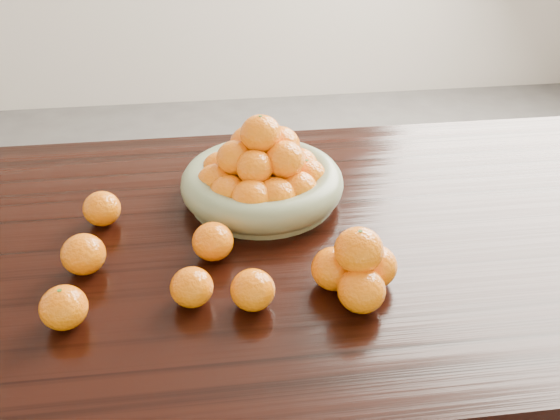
{
  "coord_description": "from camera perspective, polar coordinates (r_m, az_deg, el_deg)",
  "views": [
    {
      "loc": [
        -0.14,
        -1.07,
        1.52
      ],
      "look_at": [
        -0.01,
        -0.02,
        0.83
      ],
      "focal_mm": 40.0,
      "sensor_mm": 36.0,
      "label": 1
    }
  ],
  "objects": [
    {
      "name": "loose_orange_1",
      "position": [
        1.15,
        -8.07,
        -7.0
      ],
      "size": [
        0.08,
        0.08,
        0.07
      ],
      "primitive_type": "ellipsoid",
      "color": "orange",
      "rests_on": "dining_table"
    },
    {
      "name": "loose_orange_0",
      "position": [
        1.16,
        -19.16,
        -8.42
      ],
      "size": [
        0.08,
        0.08,
        0.08
      ],
      "primitive_type": "ellipsoid",
      "color": "orange",
      "rests_on": "dining_table"
    },
    {
      "name": "fruit_bowl",
      "position": [
        1.42,
        -1.62,
        3.12
      ],
      "size": [
        0.37,
        0.37,
        0.21
      ],
      "rotation": [
        0.0,
        0.0,
        0.17
      ],
      "color": "#6D7555",
      "rests_on": "dining_table"
    },
    {
      "name": "loose_orange_2",
      "position": [
        1.13,
        -2.51,
        -7.31
      ],
      "size": [
        0.08,
        0.08,
        0.08
      ],
      "primitive_type": "ellipsoid",
      "color": "orange",
      "rests_on": "dining_table"
    },
    {
      "name": "dining_table",
      "position": [
        1.38,
        0.4,
        -5.39
      ],
      "size": [
        2.0,
        1.0,
        0.75
      ],
      "color": "black",
      "rests_on": "ground"
    },
    {
      "name": "loose_orange_5",
      "position": [
        1.27,
        -17.53,
        -3.88
      ],
      "size": [
        0.09,
        0.09,
        0.08
      ],
      "primitive_type": "ellipsoid",
      "color": "orange",
      "rests_on": "dining_table"
    },
    {
      "name": "loose_orange_4",
      "position": [
        1.25,
        -6.16,
        -2.89
      ],
      "size": [
        0.08,
        0.08,
        0.08
      ],
      "primitive_type": "ellipsoid",
      "color": "orange",
      "rests_on": "dining_table"
    },
    {
      "name": "loose_orange_3",
      "position": [
        1.4,
        -15.97,
        0.12
      ],
      "size": [
        0.08,
        0.08,
        0.08
      ],
      "primitive_type": "ellipsoid",
      "color": "orange",
      "rests_on": "dining_table"
    },
    {
      "name": "orange_pyramid",
      "position": [
        1.16,
        7.07,
        -5.32
      ],
      "size": [
        0.16,
        0.15,
        0.14
      ],
      "rotation": [
        0.0,
        0.0,
        -0.03
      ],
      "color": "orange",
      "rests_on": "dining_table"
    }
  ]
}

